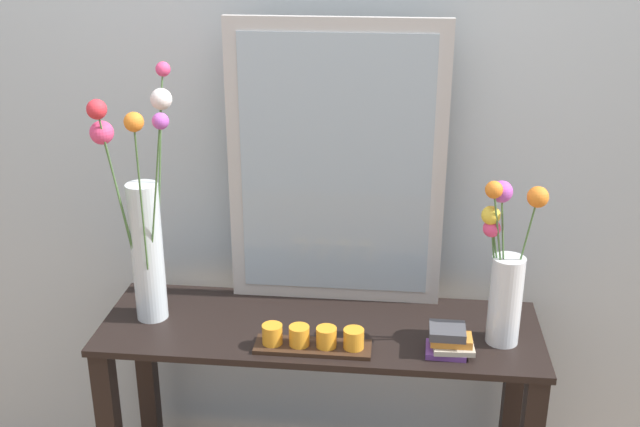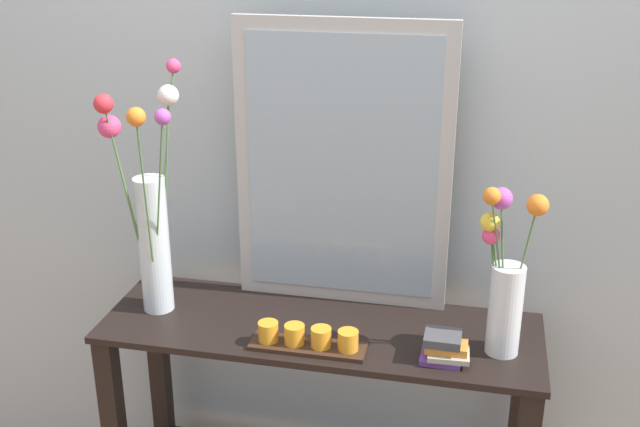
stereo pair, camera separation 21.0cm
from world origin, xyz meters
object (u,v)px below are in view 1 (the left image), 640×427
object	(u,v)px
tall_vase_left	(144,226)
candle_tray	(313,340)
console_table	(320,416)
vase_right	(505,277)
book_stack	(449,341)
mirror_leaning	(336,167)

from	to	relation	value
tall_vase_left	candle_tray	xyz separation A→B (m)	(0.49, -0.12, -0.26)
candle_tray	console_table	bearing A→B (deg)	87.42
vase_right	book_stack	distance (m)	0.23
mirror_leaning	vase_right	bearing A→B (deg)	-24.06
candle_tray	book_stack	bearing A→B (deg)	2.93
console_table	vase_right	bearing A→B (deg)	-4.22
console_table	mirror_leaning	distance (m)	0.76
mirror_leaning	tall_vase_left	bearing A→B (deg)	-160.25
vase_right	mirror_leaning	bearing A→B (deg)	155.94
console_table	book_stack	world-z (taller)	book_stack
vase_right	book_stack	world-z (taller)	vase_right
mirror_leaning	tall_vase_left	world-z (taller)	mirror_leaning
mirror_leaning	vase_right	xyz separation A→B (m)	(0.48, -0.21, -0.22)
console_table	tall_vase_left	size ratio (longest dim) A/B	1.73
console_table	vase_right	xyz separation A→B (m)	(0.50, -0.04, 0.51)
mirror_leaning	tall_vase_left	xyz separation A→B (m)	(-0.52, -0.19, -0.13)
console_table	tall_vase_left	world-z (taller)	tall_vase_left
tall_vase_left	candle_tray	distance (m)	0.57
console_table	candle_tray	size ratio (longest dim) A/B	3.97
tall_vase_left	book_stack	bearing A→B (deg)	-6.64
console_table	mirror_leaning	bearing A→B (deg)	81.10
candle_tray	book_stack	world-z (taller)	book_stack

